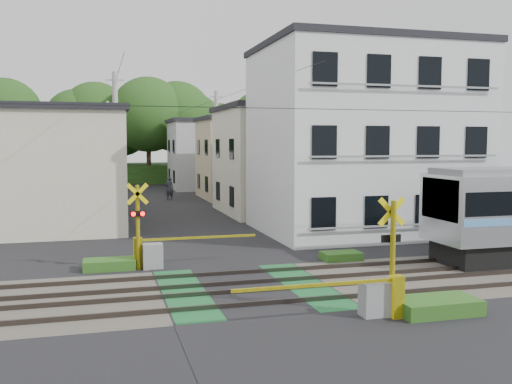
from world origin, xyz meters
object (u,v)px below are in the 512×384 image
object	(u,v)px
crossing_signal_near	(378,290)
apartment_block	(362,139)
pedestrian	(169,189)
crossing_signal_far	(150,249)

from	to	relation	value
crossing_signal_near	apartment_block	world-z (taller)	apartment_block
crossing_signal_near	apartment_block	distance (m)	14.95
crossing_signal_near	apartment_block	xyz separation A→B (m)	(5.91, 13.15, 3.94)
apartment_block	pedestrian	bearing A→B (deg)	112.31
crossing_signal_far	pedestrian	world-z (taller)	crossing_signal_far
pedestrian	crossing_signal_far	bearing A→B (deg)	72.51
apartment_block	crossing_signal_near	bearing A→B (deg)	-114.22
pedestrian	crossing_signal_near	bearing A→B (deg)	83.88
apartment_block	crossing_signal_far	bearing A→B (deg)	-152.22
pedestrian	apartment_block	bearing A→B (deg)	103.33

